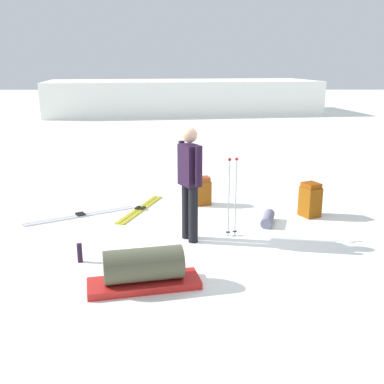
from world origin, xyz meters
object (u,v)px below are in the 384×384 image
ski_pair_far (80,215)px  gear_sled (144,270)px  ski_poles_planted_near (232,193)px  thermos_bottle (80,253)px  backpack_large_dark (201,191)px  ski_pair_near (140,209)px  backpack_bright (310,200)px  skier_standing (190,178)px  sleeping_mat_rolled (268,219)px

ski_pair_far → gear_sled: bearing=-63.0°
ski_poles_planted_near → thermos_bottle: size_ratio=4.72×
ski_poles_planted_near → gear_sled: size_ratio=0.88×
backpack_large_dark → ski_poles_planted_near: size_ratio=0.44×
ski_pair_near → thermos_bottle: 2.36m
backpack_bright → gear_sled: bearing=-135.0°
backpack_large_dark → backpack_bright: (1.86, -0.69, 0.03)m
ski_pair_far → ski_poles_planted_near: (2.55, -0.97, 0.67)m
skier_standing → backpack_large_dark: size_ratio=3.18×
ski_pair_near → ski_poles_planted_near: ski_poles_planted_near is taller
backpack_large_dark → thermos_bottle: size_ratio=2.06×
ski_pair_far → thermos_bottle: thermos_bottle is taller
ski_pair_near → skier_standing: bearing=-58.9°
ski_pair_near → backpack_bright: 3.02m
skier_standing → ski_pair_near: bearing=121.1°
ski_pair_far → thermos_bottle: (0.43, -1.94, 0.12)m
sleeping_mat_rolled → thermos_bottle: 3.15m
ski_poles_planted_near → backpack_bright: bearing=32.8°
ski_poles_planted_near → gear_sled: 2.13m
ski_poles_planted_near → gear_sled: (-1.19, -1.70, -0.46)m
gear_sled → sleeping_mat_rolled: size_ratio=2.53×
ski_pair_far → gear_sled: gear_sled is taller
skier_standing → backpack_bright: (2.09, 1.10, -0.66)m
backpack_bright → gear_sled: (-2.64, -2.63, -0.07)m
backpack_large_dark → thermos_bottle: backpack_large_dark is taller
skier_standing → thermos_bottle: 1.87m
ski_pair_far → backpack_large_dark: 2.24m
ski_pair_far → sleeping_mat_rolled: size_ratio=3.23×
ski_poles_planted_near → sleeping_mat_rolled: bearing=39.1°
backpack_large_dark → gear_sled: 3.41m
gear_sled → backpack_large_dark: bearing=76.9°
ski_pair_near → thermos_bottle: bearing=-104.2°
ski_poles_planted_near → sleeping_mat_rolled: 1.02m
skier_standing → gear_sled: (-0.55, -1.53, -0.73)m
ski_pair_near → ski_pair_far: size_ratio=0.95×
skier_standing → thermos_bottle: (-1.47, -0.80, -0.82)m
skier_standing → ski_pair_far: skier_standing is taller
backpack_bright → ski_pair_near: bearing=172.6°
ski_pair_near → thermos_bottle: size_ratio=6.50×
ski_pair_far → skier_standing: bearing=-30.8°
gear_sled → thermos_bottle: size_ratio=5.36×
backpack_large_dark → ski_poles_planted_near: 1.72m
backpack_bright → ski_poles_planted_near: 1.76m
ski_poles_planted_near → ski_pair_far: bearing=159.3°
skier_standing → sleeping_mat_rolled: size_ratio=3.09×
backpack_bright → skier_standing: bearing=-152.1°
ski_pair_far → sleeping_mat_rolled: 3.23m
ski_pair_near → thermos_bottle: thermos_bottle is taller
ski_poles_planted_near → sleeping_mat_rolled: (0.65, 0.53, -0.59)m
ski_pair_near → gear_sled: (0.35, -3.02, 0.21)m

